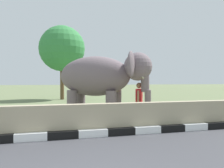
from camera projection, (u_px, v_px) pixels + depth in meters
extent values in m
cube|color=white|center=(31.00, 137.00, 6.79)|extent=(0.90, 0.20, 0.24)
cube|color=black|center=(63.00, 135.00, 7.04)|extent=(0.90, 0.20, 0.24)
cube|color=white|center=(93.00, 133.00, 7.29)|extent=(0.90, 0.20, 0.24)
cube|color=black|center=(121.00, 132.00, 7.54)|extent=(0.90, 0.20, 0.24)
cube|color=white|center=(147.00, 130.00, 7.79)|extent=(0.90, 0.20, 0.24)
cube|color=black|center=(172.00, 129.00, 8.04)|extent=(0.90, 0.20, 0.24)
cube|color=white|center=(195.00, 127.00, 8.29)|extent=(0.90, 0.20, 0.24)
cube|color=black|center=(217.00, 126.00, 8.54)|extent=(0.90, 0.20, 0.24)
cube|color=tan|center=(121.00, 118.00, 7.85)|extent=(28.00, 0.36, 1.00)
cylinder|color=slate|center=(116.00, 105.00, 10.49)|extent=(0.44, 0.44, 1.34)
cylinder|color=slate|center=(111.00, 107.00, 9.62)|extent=(0.44, 0.44, 1.34)
cylinder|color=slate|center=(80.00, 104.00, 10.93)|extent=(0.44, 0.44, 1.34)
cylinder|color=slate|center=(72.00, 106.00, 10.06)|extent=(0.44, 0.44, 1.34)
ellipsoid|color=slate|center=(95.00, 76.00, 10.26)|extent=(3.48, 2.97, 1.70)
sphere|color=slate|center=(138.00, 67.00, 9.77)|extent=(1.16, 1.16, 1.16)
ellipsoid|color=#D84C8C|center=(145.00, 63.00, 9.69)|extent=(0.64, 0.73, 0.44)
ellipsoid|color=slate|center=(137.00, 66.00, 10.56)|extent=(0.67, 0.89, 1.00)
ellipsoid|color=slate|center=(131.00, 64.00, 9.06)|extent=(0.67, 0.89, 1.00)
cylinder|color=slate|center=(145.00, 80.00, 9.70)|extent=(0.52, 0.56, 0.98)
cylinder|color=slate|center=(148.00, 100.00, 9.68)|extent=(0.39, 0.40, 0.82)
cone|color=beige|center=(144.00, 78.00, 9.99)|extent=(0.41, 0.56, 0.22)
cone|color=beige|center=(143.00, 77.00, 9.45)|extent=(0.41, 0.56, 0.22)
cylinder|color=navy|center=(139.00, 112.00, 10.06)|extent=(0.15, 0.15, 0.82)
cylinder|color=navy|center=(139.00, 113.00, 9.87)|extent=(0.15, 0.15, 0.82)
cube|color=red|center=(139.00, 96.00, 9.96)|extent=(0.41, 0.47, 0.58)
cylinder|color=#9E7251|center=(140.00, 96.00, 10.21)|extent=(0.16, 0.18, 0.53)
cylinder|color=#9E7251|center=(138.00, 97.00, 9.70)|extent=(0.14, 0.15, 0.52)
sphere|color=#9E7251|center=(139.00, 85.00, 9.95)|extent=(0.23, 0.23, 0.23)
cylinder|color=brown|center=(62.00, 80.00, 22.44)|extent=(0.36, 0.36, 3.60)
sphere|color=#348341|center=(62.00, 49.00, 22.41)|extent=(4.27, 4.27, 4.27)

